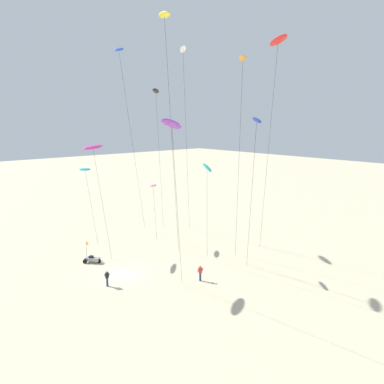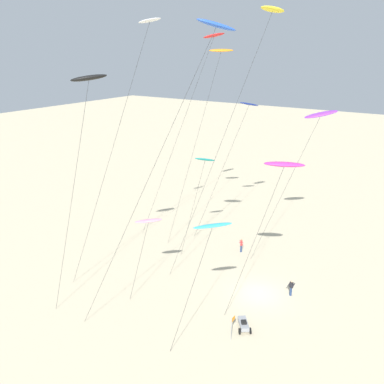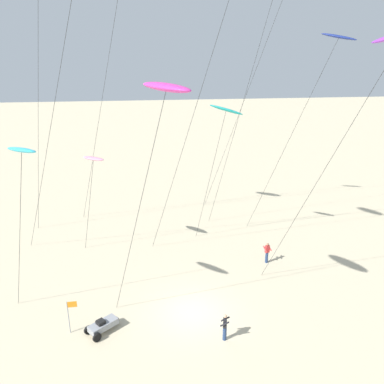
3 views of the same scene
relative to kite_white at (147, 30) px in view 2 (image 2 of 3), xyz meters
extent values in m
plane|color=beige|center=(2.52, -10.77, -24.02)|extent=(260.00, 260.00, 0.00)
ellipsoid|color=white|center=(0.18, -0.18, 0.73)|extent=(2.13, 1.53, 0.78)
cylinder|color=#262626|center=(-2.86, 2.94, -11.68)|extent=(6.12, 6.29, 24.68)
ellipsoid|color=#D8339E|center=(1.00, -12.76, -10.24)|extent=(2.67, 3.37, 0.59)
cylinder|color=#262626|center=(-0.59, -11.13, -17.20)|extent=(3.21, 3.30, 13.63)
ellipsoid|color=blue|center=(-1.70, -7.79, 0.05)|extent=(2.89, 2.76, 1.10)
cylinder|color=#262626|center=(-5.67, -3.71, -12.05)|extent=(7.97, 8.19, 23.94)
ellipsoid|color=pink|center=(-3.58, -2.28, -16.00)|extent=(2.07, 2.32, 0.45)
cylinder|color=#262626|center=(-4.30, -1.53, -20.06)|extent=(1.48, 1.52, 7.92)
ellipsoid|color=teal|center=(6.46, -2.07, -12.66)|extent=(2.60, 1.66, 0.98)
cylinder|color=#262626|center=(5.49, -1.07, -18.38)|extent=(1.97, 2.02, 11.27)
ellipsoid|color=purple|center=(12.93, -12.03, -7.85)|extent=(2.43, 3.41, 1.25)
cylinder|color=#262626|center=(10.58, -9.61, -16.00)|extent=(4.74, 4.87, 16.04)
ellipsoid|color=orange|center=(10.66, -1.38, -1.66)|extent=(2.25, 2.52, 0.44)
cylinder|color=#262626|center=(8.49, 0.84, -12.89)|extent=(4.37, 4.49, 22.25)
ellipsoid|color=#33BFE0|center=(-6.23, -10.39, -13.41)|extent=(2.39, 2.67, 0.67)
cylinder|color=#262626|center=(-7.37, -9.22, -18.76)|extent=(2.30, 2.37, 10.51)
ellipsoid|color=yellow|center=(7.31, -8.32, 1.73)|extent=(2.90, 1.95, 0.83)
cylinder|color=#262626|center=(3.95, -4.86, -11.22)|extent=(6.76, 6.95, 25.60)
ellipsoid|color=navy|center=(14.19, -3.34, -7.55)|extent=(2.34, 1.96, 0.71)
cylinder|color=#262626|center=(11.93, -1.01, -15.83)|extent=(4.56, 4.69, 16.38)
ellipsoid|color=red|center=(13.05, 0.89, -0.07)|extent=(3.02, 2.02, 1.02)
cylinder|color=#262626|center=(9.87, 4.16, -12.10)|extent=(6.38, 6.56, 23.83)
ellipsoid|color=black|center=(-6.54, 0.58, -3.65)|extent=(2.67, 2.53, 0.85)
cylinder|color=#262626|center=(-8.18, 2.26, -13.91)|extent=(3.32, 3.41, 20.22)
cylinder|color=navy|center=(9.18, -5.51, -23.58)|extent=(0.22, 0.22, 0.88)
cube|color=red|center=(9.18, -5.51, -22.85)|extent=(0.39, 0.30, 0.58)
sphere|color=#9E7051|center=(9.18, -5.51, -22.45)|extent=(0.20, 0.20, 0.20)
cylinder|color=red|center=(9.39, -5.44, -22.80)|extent=(0.25, 0.50, 0.39)
cylinder|color=red|center=(8.97, -5.59, -22.80)|extent=(0.25, 0.50, 0.39)
cylinder|color=navy|center=(3.94, -13.42, -23.58)|extent=(0.22, 0.22, 0.88)
cube|color=black|center=(3.94, -13.42, -22.85)|extent=(0.29, 0.38, 0.58)
sphere|color=tan|center=(3.94, -13.42, -22.45)|extent=(0.20, 0.20, 0.20)
cylinder|color=black|center=(3.87, -13.63, -22.80)|extent=(0.51, 0.24, 0.39)
cylinder|color=black|center=(4.00, -13.21, -22.80)|extent=(0.51, 0.24, 0.39)
cube|color=gray|center=(-2.85, -11.67, -23.58)|extent=(1.78, 1.58, 0.36)
cube|color=black|center=(-2.97, -11.76, -23.30)|extent=(0.62, 0.62, 0.20)
cylinder|color=black|center=(-2.20, -11.18, -23.76)|extent=(0.49, 0.41, 0.52)
cylinder|color=black|center=(-3.70, -11.74, -23.76)|extent=(0.49, 0.41, 0.52)
cylinder|color=black|center=(-3.15, -12.47, -23.76)|extent=(0.49, 0.41, 0.52)
cylinder|color=gray|center=(-4.75, -11.48, -22.97)|extent=(0.05, 0.05, 2.10)
cube|color=orange|center=(-4.47, -11.48, -22.12)|extent=(0.52, 0.03, 0.36)
camera|label=1|loc=(35.57, -29.82, -7.57)|focal=34.44mm
camera|label=2|loc=(-28.25, -22.95, -1.69)|focal=36.58mm
camera|label=3|loc=(-0.57, -30.44, -9.03)|focal=35.59mm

